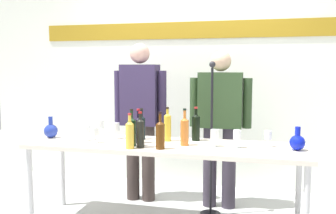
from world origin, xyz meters
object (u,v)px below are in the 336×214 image
(wine_bottle_4, at_px, (168,126))
(microphone_stand, at_px, (211,165))
(wine_glass_left_0, at_px, (87,130))
(wine_glass_right_1, at_px, (215,135))
(wine_bottle_1, at_px, (130,134))
(wine_glass_left_3, at_px, (116,127))
(wine_bottle_5, at_px, (196,126))
(decanter_blue_right, at_px, (297,142))
(presenter_left, at_px, (140,112))
(presenter_right, at_px, (220,119))
(wine_bottle_6, at_px, (142,126))
(decanter_blue_left, at_px, (51,130))
(wine_bottle_0, at_px, (160,134))
(display_table, at_px, (164,150))
(wine_bottle_2, at_px, (140,132))
(wine_bottle_7, at_px, (138,129))
(wine_glass_right_2, at_px, (268,135))
(wine_glass_left_1, at_px, (95,132))
(wine_bottle_8, at_px, (132,130))
(wine_bottle_3, at_px, (185,130))
(wine_glass_right_0, at_px, (237,135))

(wine_bottle_4, distance_m, microphone_stand, 0.60)
(wine_glass_left_0, height_order, wine_glass_right_1, wine_glass_right_1)
(wine_bottle_1, xyz_separation_m, wine_glass_left_3, (-0.28, 0.39, -0.02))
(wine_bottle_5, bearing_deg, decanter_blue_right, -13.02)
(presenter_left, bearing_deg, wine_glass_left_3, -99.03)
(presenter_right, relative_size, wine_bottle_6, 5.49)
(wine_bottle_6, distance_m, microphone_stand, 0.77)
(decanter_blue_left, relative_size, wine_bottle_0, 0.66)
(display_table, relative_size, wine_glass_right_1, 16.73)
(wine_bottle_6, height_order, wine_glass_right_1, wine_bottle_6)
(wine_bottle_2, bearing_deg, wine_bottle_7, 113.43)
(wine_glass_left_0, relative_size, wine_glass_right_2, 0.97)
(decanter_blue_right, relative_size, wine_bottle_7, 0.64)
(wine_bottle_6, height_order, wine_glass_left_3, wine_bottle_6)
(wine_bottle_6, distance_m, wine_glass_right_1, 0.72)
(wine_bottle_6, bearing_deg, presenter_left, 109.62)
(wine_glass_left_0, bearing_deg, wine_glass_left_1, -37.39)
(wine_bottle_1, relative_size, wine_bottle_8, 0.93)
(presenter_left, xyz_separation_m, wine_glass_right_2, (1.32, -0.55, -0.09))
(wine_glass_left_3, distance_m, wine_glass_right_1, 0.96)
(decanter_blue_right, relative_size, wine_bottle_5, 0.63)
(wine_bottle_0, bearing_deg, decanter_blue_left, 169.11)
(wine_bottle_3, distance_m, wine_bottle_7, 0.42)
(display_table, bearing_deg, wine_bottle_1, -131.71)
(wine_glass_right_2, bearing_deg, wine_glass_left_1, -172.49)
(wine_bottle_3, distance_m, wine_glass_right_1, 0.26)
(wine_glass_right_1, bearing_deg, wine_bottle_1, -159.58)
(display_table, distance_m, wine_glass_right_0, 0.66)
(display_table, xyz_separation_m, wine_glass_left_0, (-0.74, -0.01, 0.16))
(wine_bottle_0, relative_size, wine_bottle_1, 1.05)
(presenter_left, bearing_deg, wine_bottle_2, -71.73)
(presenter_left, distance_m, wine_glass_left_0, 0.72)
(decanter_blue_left, bearing_deg, wine_bottle_1, -16.56)
(display_table, bearing_deg, decanter_blue_left, 179.33)
(wine_bottle_6, height_order, wine_glass_right_0, wine_bottle_6)
(wine_glass_right_1, distance_m, wine_glass_right_2, 0.45)
(decanter_blue_right, height_order, wine_bottle_0, wine_bottle_0)
(decanter_blue_left, relative_size, wine_bottle_2, 0.68)
(wine_bottle_7, height_order, wine_glass_right_2, wine_bottle_7)
(wine_bottle_8, xyz_separation_m, wine_glass_left_1, (-0.36, 0.04, -0.03))
(wine_bottle_0, distance_m, wine_bottle_8, 0.28)
(microphone_stand, bearing_deg, decanter_blue_right, -26.02)
(wine_bottle_0, xyz_separation_m, wine_bottle_7, (-0.25, 0.19, 0.00))
(wine_glass_right_2, bearing_deg, wine_glass_left_0, -176.57)
(wine_bottle_3, distance_m, wine_glass_right_2, 0.71)
(wine_bottle_3, height_order, wine_glass_left_3, wine_bottle_3)
(display_table, xyz_separation_m, wine_bottle_7, (-0.23, -0.02, 0.19))
(presenter_left, bearing_deg, wine_glass_right_2, -22.71)
(wine_glass_left_0, bearing_deg, microphone_stand, 19.40)
(wine_bottle_2, bearing_deg, wine_glass_left_3, 137.60)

